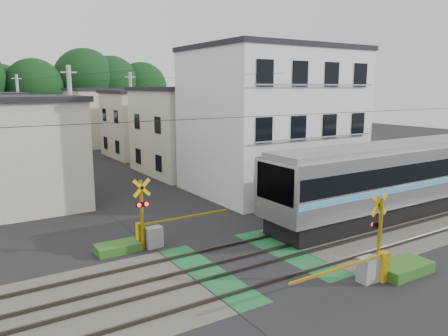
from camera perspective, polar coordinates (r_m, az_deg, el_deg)
ground at (r=17.50m, az=3.45°, el=-12.25°), size 120.00×120.00×0.00m
track_bed at (r=17.49m, az=3.45°, el=-12.14°), size 120.00×120.00×0.14m
crossing_signal_near at (r=16.46m, az=18.70°, el=-11.65°), size 4.74×0.65×3.09m
crossing_signal_far at (r=19.06m, az=-9.49°, el=-8.16°), size 4.74×0.65×3.09m
apartment_block at (r=28.92m, az=6.23°, el=6.26°), size 10.20×8.36×9.30m
houses_row at (r=40.32m, az=-18.35°, el=4.97°), size 22.07×31.35×6.80m
tree_hill at (r=61.81m, az=-23.55°, el=8.83°), size 40.00×13.48×11.95m
catenary at (r=20.51m, az=17.24°, el=1.43°), size 60.00×5.04×7.00m
utility_poles at (r=37.13m, az=-19.27°, el=5.78°), size 7.90×42.00×8.00m
pedestrian at (r=43.31m, az=-20.71°, el=2.07°), size 0.78×0.65×1.84m
weed_patches at (r=18.38m, az=8.15°, el=-10.58°), size 10.25×8.80×0.40m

